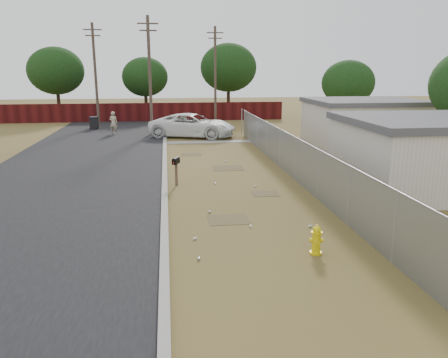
{
  "coord_description": "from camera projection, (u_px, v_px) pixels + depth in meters",
  "views": [
    {
      "loc": [
        -2.82,
        -19.22,
        5.1
      ],
      "look_at": [
        -0.76,
        -3.57,
        1.1
      ],
      "focal_mm": 35.0,
      "sensor_mm": 36.0,
      "label": 1
    }
  ],
  "objects": [
    {
      "name": "ground",
      "position": [
        230.0,
        183.0,
        20.08
      ],
      "size": [
        120.0,
        120.0,
        0.0
      ],
      "primitive_type": "plane",
      "color": "brown",
      "rests_on": "ground"
    },
    {
      "name": "street",
      "position": [
        104.0,
        153.0,
        26.96
      ],
      "size": [
        15.1,
        60.0,
        0.12
      ],
      "color": "black",
      "rests_on": "ground"
    },
    {
      "name": "chainlink_fence",
      "position": [
        291.0,
        160.0,
        21.26
      ],
      "size": [
        0.1,
        27.06,
        2.02
      ],
      "color": "#92949A",
      "rests_on": "ground"
    },
    {
      "name": "privacy_fence",
      "position": [
        134.0,
        112.0,
        43.13
      ],
      "size": [
        30.0,
        0.12,
        1.8
      ],
      "primitive_type": "cube",
      "color": "#460F0F",
      "rests_on": "ground"
    },
    {
      "name": "utility_poles",
      "position": [
        155.0,
        73.0,
        38.32
      ],
      "size": [
        12.6,
        8.24,
        9.0
      ],
      "color": "brown",
      "rests_on": "ground"
    },
    {
      "name": "houses",
      "position": [
        397.0,
        135.0,
        23.93
      ],
      "size": [
        9.3,
        17.24,
        3.1
      ],
      "color": "beige",
      "rests_on": "ground"
    },
    {
      "name": "horizon_trees",
      "position": [
        204.0,
        74.0,
        41.69
      ],
      "size": [
        33.32,
        31.94,
        7.78
      ],
      "color": "#312516",
      "rests_on": "ground"
    },
    {
      "name": "fire_hydrant",
      "position": [
        316.0,
        240.0,
        12.28
      ],
      "size": [
        0.4,
        0.41,
        0.87
      ],
      "color": "yellow",
      "rests_on": "ground"
    },
    {
      "name": "mailbox",
      "position": [
        176.0,
        163.0,
        19.36
      ],
      "size": [
        0.38,
        0.55,
        1.29
      ],
      "color": "brown",
      "rests_on": "ground"
    },
    {
      "name": "pickup_truck",
      "position": [
        193.0,
        125.0,
        33.3
      ],
      "size": [
        7.08,
        5.01,
        1.79
      ],
      "primitive_type": "imported",
      "rotation": [
        0.0,
        0.0,
        1.22
      ],
      "color": "white",
      "rests_on": "ground"
    },
    {
      "name": "pedestrian",
      "position": [
        114.0,
        123.0,
        34.66
      ],
      "size": [
        0.76,
        0.61,
        1.82
      ],
      "primitive_type": "imported",
      "rotation": [
        0.0,
        0.0,
        2.84
      ],
      "color": "tan",
      "rests_on": "ground"
    },
    {
      "name": "trash_bin",
      "position": [
        94.0,
        123.0,
        37.61
      ],
      "size": [
        0.75,
        0.83,
        1.08
      ],
      "color": "black",
      "rests_on": "ground"
    },
    {
      "name": "scattered_litter",
      "position": [
        233.0,
        204.0,
        16.74
      ],
      "size": [
        3.97,
        12.88,
        0.07
      ],
      "color": "silver",
      "rests_on": "ground"
    }
  ]
}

